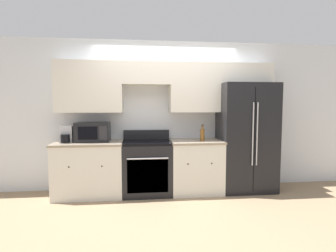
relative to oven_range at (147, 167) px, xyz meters
name	(u,v)px	position (x,y,z in m)	size (l,w,h in m)	color
ground_plane	(170,199)	(0.35, -0.31, -0.45)	(12.00, 12.00, 0.00)	#937A5B
wall_back	(167,103)	(0.37, 0.27, 1.06)	(8.00, 0.39, 2.60)	silver
lower_cabinets_left	(89,169)	(-0.94, 0.00, 0.00)	(1.10, 0.64, 0.88)	silver
lower_cabinets_right	(196,166)	(0.83, 0.00, 0.00)	(0.88, 0.64, 0.88)	silver
oven_range	(147,167)	(0.00, 0.00, 0.00)	(0.80, 0.65, 1.04)	black
refrigerator	(245,137)	(1.72, 0.05, 0.48)	(0.93, 0.75, 1.84)	black
microwave	(93,132)	(-0.88, 0.06, 0.59)	(0.54, 0.36, 0.32)	black
bottle	(202,134)	(0.92, -0.08, 0.54)	(0.07, 0.07, 0.28)	brown
coffee_maker	(67,134)	(-1.29, 0.03, 0.56)	(0.20, 0.29, 0.27)	#B7B7BC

